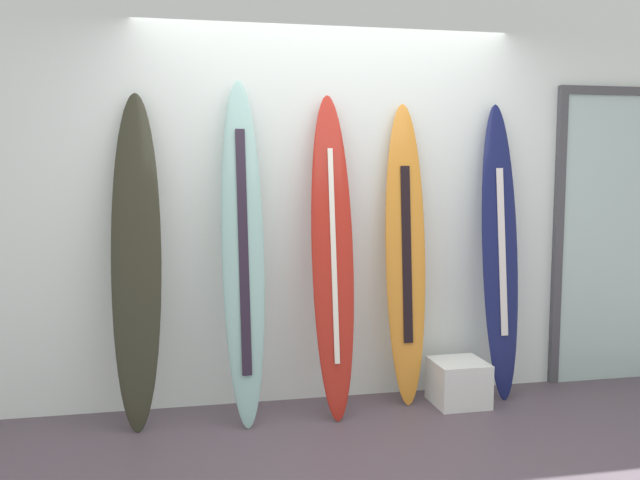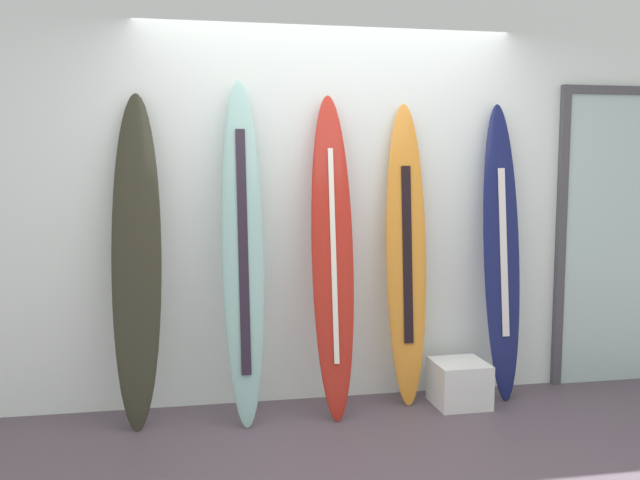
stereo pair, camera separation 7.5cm
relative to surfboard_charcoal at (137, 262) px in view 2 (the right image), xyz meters
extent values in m
cube|color=#51454F|center=(1.24, -0.96, -1.02)|extent=(8.00, 8.00, 0.04)
cube|color=white|center=(1.24, 0.34, 0.40)|extent=(7.20, 0.20, 2.80)
ellipsoid|color=#2D2D20|center=(0.00, 0.00, 0.02)|extent=(0.32, 0.41, 2.04)
cone|color=black|center=(0.00, -0.11, -0.82)|extent=(0.07, 0.09, 0.11)
ellipsoid|color=#8EBEB7|center=(0.64, -0.04, 0.06)|extent=(0.26, 0.48, 2.13)
cube|color=#261C2B|center=(0.64, -0.07, 0.07)|extent=(0.06, 0.30, 1.49)
ellipsoid|color=#AF2419|center=(1.21, -0.03, 0.02)|extent=(0.29, 0.49, 2.05)
cube|color=white|center=(1.21, -0.07, 0.03)|extent=(0.05, 0.28, 1.34)
cone|color=black|center=(1.21, -0.16, -0.82)|extent=(0.07, 0.09, 0.11)
ellipsoid|color=orange|center=(1.74, 0.07, 0.00)|extent=(0.28, 0.29, 2.00)
cube|color=black|center=(1.74, 0.05, 0.00)|extent=(0.07, 0.15, 1.17)
cone|color=black|center=(1.74, 0.01, -0.83)|extent=(0.07, 0.08, 0.11)
ellipsoid|color=#151B4F|center=(2.40, 0.04, 0.00)|extent=(0.26, 0.33, 2.01)
cube|color=silver|center=(2.40, 0.01, 0.01)|extent=(0.05, 0.16, 1.13)
cone|color=black|center=(2.40, -0.02, -0.83)|extent=(0.07, 0.08, 0.11)
cube|color=white|center=(2.07, -0.08, -0.86)|extent=(0.35, 0.35, 0.29)
cube|color=silver|center=(3.50, 0.22, 0.04)|extent=(1.08, 0.02, 2.09)
cube|color=#47474C|center=(2.93, 0.22, 0.04)|extent=(0.06, 0.06, 2.09)
cube|color=#47474C|center=(3.50, 0.22, 1.12)|extent=(1.20, 0.06, 0.06)
camera|label=1|loc=(0.25, -4.27, 0.59)|focal=38.72mm
camera|label=2|loc=(0.32, -4.29, 0.59)|focal=38.72mm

